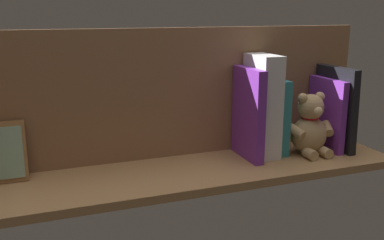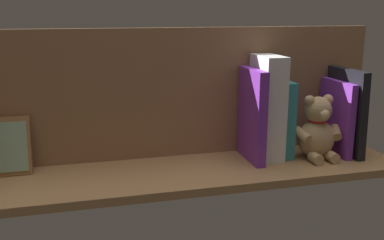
{
  "view_description": "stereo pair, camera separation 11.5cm",
  "coord_description": "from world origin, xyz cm",
  "px_view_note": "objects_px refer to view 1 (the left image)",
  "views": [
    {
      "loc": [
        38.41,
        104.32,
        41.97
      ],
      "look_at": [
        0.0,
        0.0,
        13.54
      ],
      "focal_mm": 40.5,
      "sensor_mm": 36.0,
      "label": 1
    },
    {
      "loc": [
        27.47,
        107.72,
        41.97
      ],
      "look_at": [
        0.0,
        0.0,
        13.54
      ],
      "focal_mm": 40.5,
      "sensor_mm": 36.0,
      "label": 2
    }
  ],
  "objects_px": {
    "picture_frame_leaning": "(5,152)",
    "dictionary_thick_white": "(262,106)",
    "book_0": "(338,111)",
    "teddy_bear": "(310,127)"
  },
  "relations": [
    {
      "from": "picture_frame_leaning",
      "to": "dictionary_thick_white",
      "type": "bearing_deg",
      "value": 176.81
    },
    {
      "from": "book_0",
      "to": "dictionary_thick_white",
      "type": "distance_m",
      "value": 0.27
    },
    {
      "from": "book_0",
      "to": "picture_frame_leaning",
      "type": "bearing_deg",
      "value": -2.16
    },
    {
      "from": "teddy_bear",
      "to": "dictionary_thick_white",
      "type": "relative_size",
      "value": 0.63
    },
    {
      "from": "dictionary_thick_white",
      "to": "picture_frame_leaning",
      "type": "xyz_separation_m",
      "value": [
        0.7,
        -0.04,
        -0.07
      ]
    },
    {
      "from": "dictionary_thick_white",
      "to": "picture_frame_leaning",
      "type": "bearing_deg",
      "value": -3.19
    },
    {
      "from": "dictionary_thick_white",
      "to": "picture_frame_leaning",
      "type": "distance_m",
      "value": 0.7
    },
    {
      "from": "teddy_bear",
      "to": "picture_frame_leaning",
      "type": "bearing_deg",
      "value": -5.09
    },
    {
      "from": "dictionary_thick_white",
      "to": "picture_frame_leaning",
      "type": "height_order",
      "value": "dictionary_thick_white"
    },
    {
      "from": "teddy_bear",
      "to": "dictionary_thick_white",
      "type": "bearing_deg",
      "value": -16.86
    }
  ]
}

